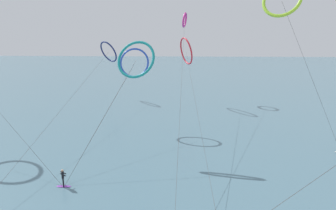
% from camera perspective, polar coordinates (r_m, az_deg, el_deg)
% --- Properties ---
extents(sea_water, '(400.00, 200.00, 0.08)m').
position_cam_1_polar(sea_water, '(112.73, 2.53, 6.12)').
color(sea_water, slate).
rests_on(sea_water, ground).
extents(surfer_violet, '(1.40, 0.67, 1.70)m').
position_cam_1_polar(surfer_violet, '(29.34, -19.58, -13.32)').
color(surfer_violet, purple).
rests_on(surfer_violet, ground).
extents(kite_teal, '(7.89, 11.70, 13.08)m').
position_cam_1_polar(kite_teal, '(34.51, -6.23, 8.74)').
color(kite_teal, teal).
rests_on(kite_teal, ground).
extents(kite_magenta, '(1.42, 55.92, 18.70)m').
position_cam_1_polar(kite_magenta, '(66.67, 3.22, 16.00)').
color(kite_magenta, '#CC288E').
rests_on(kite_magenta, ground).
extents(kite_navy, '(5.44, 55.37, 12.66)m').
position_cam_1_polar(kite_navy, '(67.16, -11.42, 10.02)').
color(kite_navy, navy).
rests_on(kite_navy, ground).
extents(kite_crimson, '(4.18, 45.09, 13.45)m').
position_cam_1_polar(kite_crimson, '(59.49, 3.53, 10.32)').
color(kite_crimson, red).
rests_on(kite_crimson, ground).
extents(kite_cobalt, '(5.77, 20.02, 11.95)m').
position_cam_1_polar(kite_cobalt, '(43.65, -6.47, 8.04)').
color(kite_cobalt, '#2647B7').
rests_on(kite_cobalt, ground).
extents(kite_lime, '(11.39, 4.73, 18.85)m').
position_cam_1_polar(kite_lime, '(32.83, 21.14, 18.41)').
color(kite_lime, '#8CC62D').
rests_on(kite_lime, ground).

